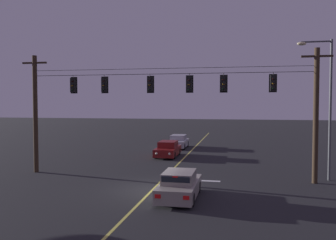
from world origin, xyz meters
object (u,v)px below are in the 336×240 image
object	(u,v)px
traffic_light_centre	(150,84)
traffic_light_rightmost	(224,83)
traffic_light_leftmost	(73,85)
car_oncoming_trailing	(178,142)
traffic_light_far_right	(273,83)
street_lamp_corner	(326,97)
car_oncoming_lead	(168,149)
traffic_light_left_inner	(104,85)
traffic_light_right_inner	(189,84)
car_waiting_near_lane	(179,186)

from	to	relation	value
traffic_light_centre	traffic_light_rightmost	size ratio (longest dim) A/B	1.00
traffic_light_leftmost	car_oncoming_trailing	xyz separation A→B (m)	(4.68, 15.54, -5.40)
traffic_light_far_right	street_lamp_corner	bearing A→B (deg)	17.71
traffic_light_far_right	car_oncoming_lead	xyz separation A→B (m)	(-8.29, 9.01, -5.40)
traffic_light_centre	traffic_light_far_right	size ratio (longest dim) A/B	1.00
traffic_light_left_inner	car_oncoming_lead	bearing A→B (deg)	74.08
traffic_light_leftmost	traffic_light_centre	xyz separation A→B (m)	(5.37, 0.00, 0.00)
traffic_light_left_inner	traffic_light_far_right	size ratio (longest dim) A/B	1.00
car_oncoming_lead	traffic_light_right_inner	bearing A→B (deg)	-70.74
traffic_light_rightmost	car_waiting_near_lane	xyz separation A→B (m)	(-1.98, -4.95, -5.40)
traffic_light_far_right	car_oncoming_trailing	xyz separation A→B (m)	(-8.40, 15.54, -5.40)
traffic_light_left_inner	traffic_light_far_right	world-z (taller)	same
traffic_light_centre	car_oncoming_lead	world-z (taller)	traffic_light_centre
traffic_light_leftmost	car_oncoming_lead	size ratio (longest dim) A/B	0.28
traffic_light_rightmost	car_oncoming_trailing	world-z (taller)	traffic_light_rightmost
car_oncoming_lead	street_lamp_corner	bearing A→B (deg)	-34.69
street_lamp_corner	traffic_light_right_inner	bearing A→B (deg)	-172.97
traffic_light_rightmost	traffic_light_far_right	distance (m)	2.98
traffic_light_far_right	car_oncoming_trailing	distance (m)	18.47
traffic_light_left_inner	car_waiting_near_lane	xyz separation A→B (m)	(5.89, -4.95, -5.40)
traffic_light_centre	traffic_light_rightmost	distance (m)	4.73
traffic_light_left_inner	traffic_light_centre	distance (m)	3.15
street_lamp_corner	traffic_light_left_inner	bearing A→B (deg)	-175.81
traffic_light_left_inner	car_oncoming_lead	size ratio (longest dim) A/B	0.28
car_waiting_near_lane	car_oncoming_lead	bearing A→B (deg)	103.40
traffic_light_centre	street_lamp_corner	size ratio (longest dim) A/B	0.14
traffic_light_right_inner	traffic_light_far_right	bearing A→B (deg)	0.00
traffic_light_right_inner	traffic_light_rightmost	xyz separation A→B (m)	(2.16, 0.00, 0.00)
traffic_light_right_inner	car_oncoming_trailing	size ratio (longest dim) A/B	0.28
traffic_light_rightmost	car_oncoming_lead	bearing A→B (deg)	120.50
traffic_light_right_inner	traffic_light_leftmost	bearing A→B (deg)	180.00
traffic_light_centre	traffic_light_right_inner	world-z (taller)	same
car_oncoming_trailing	traffic_light_far_right	bearing A→B (deg)	-61.61
traffic_light_right_inner	car_waiting_near_lane	distance (m)	7.32
traffic_light_far_right	car_oncoming_lead	distance (m)	13.38
traffic_light_left_inner	traffic_light_far_right	bearing A→B (deg)	0.00
car_oncoming_trailing	traffic_light_centre	bearing A→B (deg)	-87.45
traffic_light_left_inner	traffic_light_rightmost	size ratio (longest dim) A/B	1.00
car_oncoming_lead	traffic_light_far_right	bearing A→B (deg)	-47.38
traffic_light_rightmost	traffic_light_left_inner	bearing A→B (deg)	180.00
traffic_light_centre	car_waiting_near_lane	size ratio (longest dim) A/B	0.28
car_waiting_near_lane	traffic_light_leftmost	bearing A→B (deg)	148.64
car_oncoming_lead	street_lamp_corner	world-z (taller)	street_lamp_corner
traffic_light_centre	traffic_light_right_inner	xyz separation A→B (m)	(2.57, 0.00, 0.00)
traffic_light_centre	car_oncoming_trailing	world-z (taller)	traffic_light_centre
street_lamp_corner	traffic_light_far_right	bearing A→B (deg)	-162.29
traffic_light_centre	street_lamp_corner	distance (m)	11.02
traffic_light_left_inner	traffic_light_centre	world-z (taller)	same
traffic_light_right_inner	car_oncoming_lead	distance (m)	10.96
traffic_light_leftmost	traffic_light_rightmost	bearing A→B (deg)	0.00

